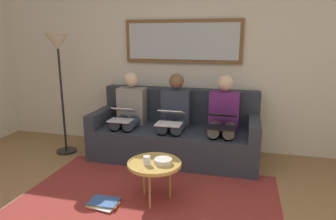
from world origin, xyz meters
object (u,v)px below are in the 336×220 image
at_px(person_middle, 175,114).
at_px(framed_mirror, 182,41).
at_px(bowl, 163,161).
at_px(laptop_white, 170,117).
at_px(coffee_table, 154,164).
at_px(laptop_black, 222,121).
at_px(person_left, 223,117).
at_px(magazine_stack, 104,203).
at_px(laptop_silver, 123,114).
at_px(cup, 147,161).
at_px(person_right, 130,111).
at_px(standing_lamp, 59,55).
at_px(couch, 176,134).

bearing_deg(person_middle, framed_mirror, -90.00).
height_order(framed_mirror, bowl, framed_mirror).
height_order(framed_mirror, laptop_white, framed_mirror).
distance_m(coffee_table, laptop_white, 0.95).
xyz_separation_m(framed_mirror, laptop_black, (-0.64, 0.69, -0.92)).
height_order(person_left, laptop_white, person_left).
height_order(person_left, magazine_stack, person_left).
bearing_deg(person_left, laptop_silver, 10.47).
distance_m(bowl, laptop_silver, 1.23).
distance_m(cup, person_right, 1.39).
distance_m(framed_mirror, laptop_black, 1.32).
height_order(person_left, standing_lamp, standing_lamp).
xyz_separation_m(cup, bowl, (-0.14, -0.07, -0.02)).
height_order(cup, laptop_black, laptop_black).
bearing_deg(laptop_white, coffee_table, 94.35).
height_order(person_middle, laptop_silver, person_middle).
xyz_separation_m(couch, cup, (-0.01, 1.28, 0.14)).
xyz_separation_m(magazine_stack, standing_lamp, (1.16, -1.17, 1.35)).
height_order(laptop_black, person_right, person_right).
xyz_separation_m(coffee_table, laptop_black, (-0.57, -0.91, 0.24)).
bearing_deg(bowl, magazine_stack, 22.30).
bearing_deg(person_middle, laptop_black, 159.88).
relative_size(cup, person_right, 0.08).
height_order(coffee_table, person_middle, person_middle).
distance_m(framed_mirror, coffee_table, 1.98).
xyz_separation_m(laptop_white, laptop_silver, (0.64, 0.00, -0.01)).
xyz_separation_m(laptop_black, person_middle, (0.64, -0.23, -0.02)).
distance_m(framed_mirror, person_left, 1.23).
distance_m(person_left, person_middle, 0.64).
xyz_separation_m(laptop_white, standing_lamp, (1.55, -0.03, 0.74)).
bearing_deg(framed_mirror, magazine_stack, 78.05).
bearing_deg(magazine_stack, couch, -105.04).
xyz_separation_m(bowl, standing_lamp, (1.71, -0.95, 0.94)).
distance_m(person_right, magazine_stack, 1.51).
height_order(laptop_white, standing_lamp, standing_lamp).
bearing_deg(person_right, laptop_silver, 90.00).
bearing_deg(cup, person_left, -117.31).
bearing_deg(person_middle, couch, -90.00).
relative_size(framed_mirror, laptop_white, 4.32).
distance_m(person_middle, laptop_white, 0.23).
xyz_separation_m(framed_mirror, person_middle, (0.00, 0.46, -0.94)).
height_order(laptop_silver, magazine_stack, laptop_silver).
relative_size(person_left, person_right, 1.00).
bearing_deg(framed_mirror, cup, 90.45).
distance_m(couch, magazine_stack, 1.52).
bearing_deg(laptop_white, standing_lamp, -1.25).
height_order(couch, magazine_stack, couch).
height_order(cup, laptop_white, laptop_white).
bearing_deg(person_right, person_middle, 180.00).
distance_m(framed_mirror, bowl, 1.96).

